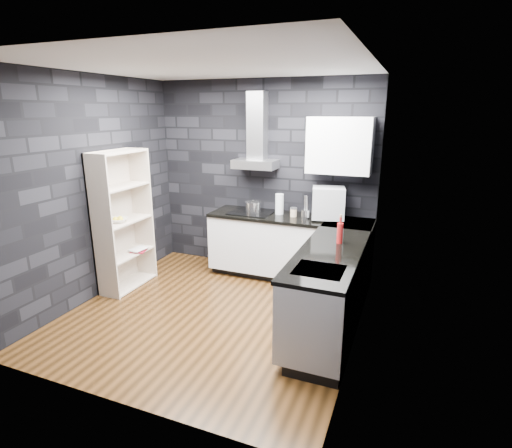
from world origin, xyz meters
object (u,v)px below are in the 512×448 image
Objects in this scene: pot at (253,207)px; storage_jar at (294,213)px; glass_vase at (279,204)px; utensil_crock at (305,215)px; appliance_garage at (328,203)px; bookshelf at (123,221)px; fruit_bowl at (118,220)px; red_bottle at (340,233)px.

storage_jar is (0.59, -0.01, -0.02)m from pot.
utensil_crock is at bearing -19.58° from glass_vase.
bookshelf is (-2.43, -1.04, -0.22)m from appliance_garage.
storage_jar is 0.49m from appliance_garage.
fruit_bowl is (-1.97, -1.12, -0.02)m from storage_jar.
glass_vase is at bearing 165.23° from storage_jar.
glass_vase is 2.12m from fruit_bowl.
glass_vase is at bearing 33.93° from fruit_bowl.
appliance_garage is 0.22× the size of bookshelf.
bookshelf reaches higher than utensil_crock.
glass_vase is at bearing 7.27° from pot.
glass_vase is 1.24× the size of fruit_bowl.
red_bottle reaches higher than utensil_crock.
glass_vase is 1.26× the size of red_bottle.
bookshelf is at bearing -156.32° from utensil_crock.
appliance_garage is (0.27, 0.10, 0.16)m from utensil_crock.
glass_vase is 0.16× the size of bookshelf.
red_bottle is at bearing -83.87° from appliance_garage.
glass_vase is at bearing 136.51° from red_bottle.
storage_jar is 0.48× the size of fruit_bowl.
fruit_bowl is at bearing -79.61° from bookshelf.
glass_vase reaches higher than red_bottle.
glass_vase is 0.68m from appliance_garage.
appliance_garage is 1.82× the size of red_bottle.
glass_vase is 1.38m from red_bottle.
storage_jar is at bearing 155.10° from utensil_crock.
appliance_garage reaches higher than glass_vase.
pot is 0.38m from glass_vase.
pot is at bearing 166.45° from appliance_garage.
pot is at bearing 172.86° from utensil_crock.
utensil_crock is 0.57× the size of red_bottle.
appliance_garage is at bearing 33.61° from bookshelf.
appliance_garage is (1.05, -0.00, 0.15)m from pot.
pot is 1.99× the size of storage_jar.
utensil_crock is at bearing -7.14° from pot.
appliance_garage is 0.96m from red_bottle.
red_bottle is (1.00, -0.95, -0.03)m from glass_vase.
appliance_garage is at bearing 19.42° from utensil_crock.
fruit_bowl is (-2.75, -0.23, -0.07)m from red_bottle.
bookshelf is at bearing -176.98° from red_bottle.
bookshelf reaches higher than fruit_bowl.
appliance_garage is (0.46, 0.01, 0.17)m from storage_jar.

